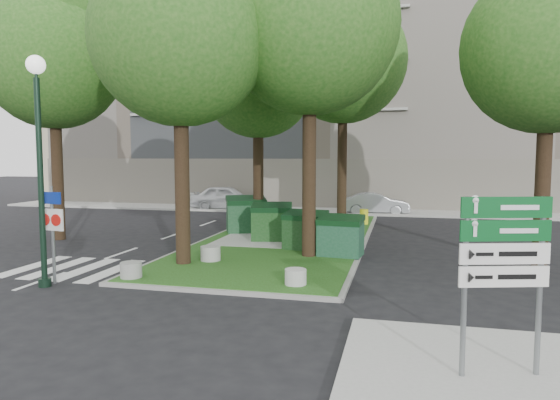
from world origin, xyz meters
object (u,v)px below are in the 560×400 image
(tree_median_mid, at_px, (260,69))
(tree_median_near_right, at_px, (313,8))
(tree_street_right, at_px, (552,32))
(bollard_mid, at_px, (211,253))
(dumpster_a, at_px, (246,215))
(dumpster_b, at_px, (272,222))
(dumpster_c, at_px, (305,230))
(bollard_left, at_px, (131,270))
(car_silver, at_px, (376,204))
(bollard_right, at_px, (296,277))
(directional_sign, at_px, (503,258))
(car_white, at_px, (227,198))
(litter_bin, at_px, (364,217))
(tree_median_far, at_px, (345,47))
(traffic_sign_pole, at_px, (52,221))
(dumpster_d, at_px, (341,236))
(tree_street_left, at_px, (56,46))
(tree_median_near_left, at_px, (183,20))
(street_lamp, at_px, (39,143))

(tree_median_mid, bearing_deg, tree_median_near_right, -56.31)
(tree_street_right, bearing_deg, bollard_mid, -168.62)
(dumpster_a, bearing_deg, dumpster_b, -71.91)
(dumpster_c, distance_m, bollard_left, 6.44)
(tree_median_mid, xyz_separation_m, car_silver, (4.41, 8.93, -6.35))
(tree_median_near_right, distance_m, tree_street_right, 7.09)
(dumpster_b, relative_size, bollard_mid, 2.80)
(bollard_right, relative_size, car_silver, 0.14)
(directional_sign, distance_m, car_silver, 21.82)
(directional_sign, bearing_deg, car_white, 103.06)
(tree_median_mid, distance_m, litter_bin, 8.48)
(tree_median_far, distance_m, car_white, 12.66)
(tree_street_right, xyz_separation_m, traffic_sign_pole, (-13.06, -5.21, -5.33))
(dumpster_a, height_order, dumpster_d, dumpster_a)
(dumpster_a, relative_size, bollard_mid, 3.21)
(dumpster_a, bearing_deg, bollard_left, -117.49)
(tree_median_mid, relative_size, tree_median_far, 0.84)
(dumpster_c, relative_size, car_white, 0.35)
(litter_bin, height_order, car_silver, car_silver)
(litter_bin, bearing_deg, tree_street_left, -150.53)
(tree_median_near_left, height_order, tree_median_mid, tree_median_near_left)
(tree_median_far, height_order, car_white, tree_median_far)
(bollard_right, bearing_deg, litter_bin, 85.80)
(bollard_right, bearing_deg, car_silver, 86.11)
(tree_street_left, height_order, tree_street_right, tree_street_left)
(bollard_right, bearing_deg, street_lamp, -168.55)
(bollard_left, bearing_deg, car_white, 101.61)
(traffic_sign_pole, xyz_separation_m, car_white, (-1.79, 18.43, -0.89))
(car_silver, bearing_deg, bollard_left, 156.32)
(tree_median_near_left, bearing_deg, bollard_mid, 41.39)
(tree_street_right, xyz_separation_m, dumpster_d, (-6.09, -0.27, -6.22))
(tree_median_far, relative_size, dumpster_c, 7.50)
(tree_median_near_left, bearing_deg, dumpster_d, 26.85)
(dumpster_a, distance_m, bollard_left, 8.51)
(dumpster_d, relative_size, street_lamp, 0.26)
(tree_median_near_left, relative_size, tree_median_mid, 1.05)
(tree_street_right, relative_size, litter_bin, 14.13)
(tree_street_right, distance_m, dumpster_b, 11.15)
(dumpster_d, height_order, bollard_mid, dumpster_d)
(dumpster_a, relative_size, street_lamp, 0.34)
(directional_sign, bearing_deg, dumpster_b, 104.35)
(tree_street_left, distance_m, car_white, 14.27)
(tree_median_mid, height_order, bollard_mid, tree_median_mid)
(tree_median_near_right, height_order, car_white, tree_median_near_right)
(tree_street_right, bearing_deg, street_lamp, -157.10)
(tree_street_right, distance_m, litter_bin, 11.58)
(tree_street_left, xyz_separation_m, bollard_mid, (7.57, -3.00, -7.31))
(tree_median_mid, height_order, bollard_left, tree_median_mid)
(tree_median_near_left, distance_m, dumpster_c, 7.89)
(dumpster_c, distance_m, directional_sign, 10.50)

